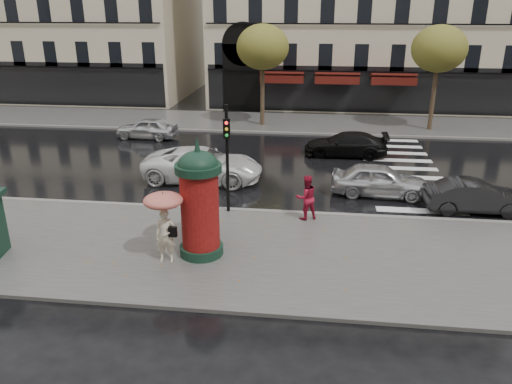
# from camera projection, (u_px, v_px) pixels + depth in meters

# --- Properties ---
(ground) EXTENTS (160.00, 160.00, 0.00)m
(ground) POSITION_uv_depth(u_px,v_px,m) (262.00, 248.00, 16.98)
(ground) COLOR black
(ground) RESTS_ON ground
(near_sidewalk) EXTENTS (90.00, 7.00, 0.12)m
(near_sidewalk) POSITION_uv_depth(u_px,v_px,m) (261.00, 253.00, 16.49)
(near_sidewalk) COLOR #474744
(near_sidewalk) RESTS_ON ground
(far_sidewalk) EXTENTS (90.00, 6.00, 0.12)m
(far_sidewalk) POSITION_uv_depth(u_px,v_px,m) (292.00, 123.00, 34.60)
(far_sidewalk) COLOR #474744
(far_sidewalk) RESTS_ON ground
(near_kerb) EXTENTS (90.00, 0.25, 0.14)m
(near_kerb) POSITION_uv_depth(u_px,v_px,m) (271.00, 212.00, 19.74)
(near_kerb) COLOR slate
(near_kerb) RESTS_ON ground
(far_kerb) EXTENTS (90.00, 0.25, 0.14)m
(far_kerb) POSITION_uv_depth(u_px,v_px,m) (290.00, 133.00, 31.81)
(far_kerb) COLOR slate
(far_kerb) RESTS_ON ground
(zebra_crossing) EXTENTS (3.60, 11.75, 0.01)m
(zebra_crossing) POSITION_uv_depth(u_px,v_px,m) (401.00, 168.00, 25.20)
(zebra_crossing) COLOR silver
(zebra_crossing) RESTS_ON ground
(tree_far_left) EXTENTS (3.40, 3.40, 6.64)m
(tree_far_left) POSITION_uv_depth(u_px,v_px,m) (263.00, 47.00, 32.10)
(tree_far_left) COLOR #38281C
(tree_far_left) RESTS_ON ground
(tree_far_right) EXTENTS (3.40, 3.40, 6.64)m
(tree_far_right) POSITION_uv_depth(u_px,v_px,m) (439.00, 49.00, 30.84)
(tree_far_right) COLOR #38281C
(tree_far_right) RESTS_ON ground
(woman_umbrella) EXTENTS (1.23, 1.23, 2.36)m
(woman_umbrella) POSITION_uv_depth(u_px,v_px,m) (164.00, 216.00, 15.33)
(woman_umbrella) COLOR beige
(woman_umbrella) RESTS_ON near_sidewalk
(woman_red) EXTENTS (1.04, 0.95, 1.73)m
(woman_red) POSITION_uv_depth(u_px,v_px,m) (306.00, 197.00, 18.70)
(woman_red) COLOR maroon
(woman_red) RESTS_ON near_sidewalk
(man_burgundy) EXTENTS (1.00, 0.81, 1.77)m
(man_burgundy) POSITION_uv_depth(u_px,v_px,m) (198.00, 212.00, 17.30)
(man_burgundy) COLOR #541110
(man_burgundy) RESTS_ON near_sidewalk
(morris_column) EXTENTS (1.46, 1.46, 3.92)m
(morris_column) POSITION_uv_depth(u_px,v_px,m) (199.00, 200.00, 15.68)
(morris_column) COLOR black
(morris_column) RESTS_ON near_sidewalk
(traffic_light) EXTENTS (0.29, 0.41, 4.22)m
(traffic_light) POSITION_uv_depth(u_px,v_px,m) (227.00, 149.00, 18.75)
(traffic_light) COLOR black
(traffic_light) RESTS_ON near_sidewalk
(car_silver) EXTENTS (4.20, 1.93, 1.40)m
(car_silver) POSITION_uv_depth(u_px,v_px,m) (379.00, 180.00, 21.42)
(car_silver) COLOR silver
(car_silver) RESTS_ON ground
(car_darkgrey) EXTENTS (3.92, 1.46, 1.28)m
(car_darkgrey) POSITION_uv_depth(u_px,v_px,m) (475.00, 197.00, 19.74)
(car_darkgrey) COLOR black
(car_darkgrey) RESTS_ON ground
(car_white) EXTENTS (5.57, 2.62, 1.54)m
(car_white) POSITION_uv_depth(u_px,v_px,m) (203.00, 165.00, 23.20)
(car_white) COLOR white
(car_white) RESTS_ON ground
(car_black) EXTENTS (4.49, 1.89, 1.29)m
(car_black) POSITION_uv_depth(u_px,v_px,m) (346.00, 144.00, 27.09)
(car_black) COLOR black
(car_black) RESTS_ON ground
(car_far_silver) EXTENTS (3.87, 1.78, 1.29)m
(car_far_silver) POSITION_uv_depth(u_px,v_px,m) (147.00, 128.00, 30.62)
(car_far_silver) COLOR silver
(car_far_silver) RESTS_ON ground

